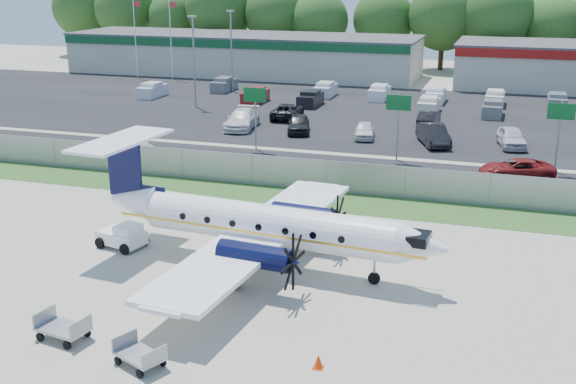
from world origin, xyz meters
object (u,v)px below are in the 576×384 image
(pushback_tug, at_px, (123,236))
(baggage_cart_near, at_px, (63,328))
(baggage_cart_far, at_px, (140,354))
(aircraft, at_px, (262,223))

(pushback_tug, relative_size, baggage_cart_near, 1.22)
(baggage_cart_far, bearing_deg, aircraft, 83.56)
(baggage_cart_near, bearing_deg, baggage_cart_far, -12.75)
(baggage_cart_near, xyz_separation_m, baggage_cart_far, (3.73, -0.84, -0.03))
(aircraft, relative_size, baggage_cart_near, 8.46)
(baggage_cart_near, height_order, baggage_cart_far, baggage_cart_near)
(aircraft, distance_m, pushback_tug, 7.64)
(baggage_cart_far, bearing_deg, pushback_tug, 122.60)
(pushback_tug, height_order, baggage_cart_far, pushback_tug)
(pushback_tug, distance_m, baggage_cart_near, 9.50)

